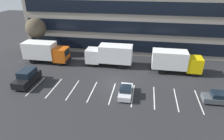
% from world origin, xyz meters
% --- Properties ---
extents(ground_plane, '(120.00, 120.00, 0.00)m').
position_xyz_m(ground_plane, '(0.00, 0.00, 0.00)').
color(ground_plane, '#262628').
extents(office_building, '(41.26, 12.47, 14.40)m').
position_xyz_m(office_building, '(0.00, 17.95, 7.20)').
color(office_building, gray).
rests_on(office_building, ground_plane).
extents(lot_markings, '(22.54, 5.40, 0.01)m').
position_xyz_m(lot_markings, '(0.00, -2.75, 0.00)').
color(lot_markings, silver).
rests_on(lot_markings, ground_plane).
extents(box_truck_white, '(8.15, 2.70, 3.78)m').
position_xyz_m(box_truck_white, '(-1.95, 6.19, 2.13)').
color(box_truck_white, white).
rests_on(box_truck_white, ground_plane).
extents(box_truck_orange, '(8.15, 2.70, 3.78)m').
position_xyz_m(box_truck_orange, '(-13.68, 5.69, 2.13)').
color(box_truck_orange, '#D85914').
rests_on(box_truck_orange, ground_plane).
extents(box_truck_yellow, '(7.91, 2.62, 3.67)m').
position_xyz_m(box_truck_yellow, '(8.97, 5.33, 2.07)').
color(box_truck_yellow, yellow).
rests_on(box_truck_yellow, ground_plane).
extents(suv_black, '(2.04, 4.82, 2.18)m').
position_xyz_m(suv_black, '(-12.66, -2.27, 1.05)').
color(suv_black, black).
rests_on(suv_black, ground_plane).
extents(sedan_silver, '(1.63, 3.90, 1.40)m').
position_xyz_m(sedan_silver, '(1.84, -2.99, 0.66)').
color(sedan_silver, silver).
rests_on(sedan_silver, ground_plane).
extents(sedan_charcoal, '(4.07, 1.70, 1.46)m').
position_xyz_m(sedan_charcoal, '(13.49, -2.64, 0.69)').
color(sedan_charcoal, '#474C51').
rests_on(sedan_charcoal, ground_plane).
extents(bare_tree, '(3.87, 3.87, 7.25)m').
position_xyz_m(bare_tree, '(-17.00, 9.39, 5.30)').
color(bare_tree, '#473323').
rests_on(bare_tree, ground_plane).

